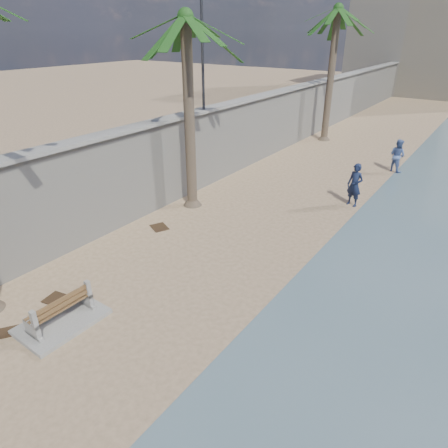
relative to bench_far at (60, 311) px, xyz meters
The scene contains 13 objects.
ground_plane 2.72m from the bench_far, 42.08° to the right, with size 140.00×140.00×0.00m, color tan.
seawall 18.53m from the bench_far, 99.98° to the left, with size 0.45×70.00×3.50m, color gray.
wall_cap 18.75m from the bench_far, 99.98° to the left, with size 0.80×70.00×0.12m, color gray.
end_building 50.63m from the bench_far, 90.00° to the left, with size 18.00×12.00×14.00m, color #B7AA93.
bench_far is the anchor object (origin of this frame).
palm_mid 10.66m from the bench_far, 104.73° to the left, with size 5.00×5.00×8.17m.
palm_back 23.13m from the bench_far, 94.65° to the left, with size 5.00×5.00×8.85m.
streetlight 12.36m from the bench_far, 106.93° to the left, with size 0.28×0.28×5.12m.
person_a 12.43m from the bench_far, 73.23° to the left, with size 0.77×0.52×2.13m, color #141D39.
person_b 18.12m from the bench_far, 77.53° to the left, with size 0.92×0.72×1.92m, color #5068A6.
debris_b 1.33m from the bench_far, 129.17° to the right, with size 0.51×0.41×0.03m, color #382616.
debris_c 5.80m from the bench_far, 107.68° to the left, with size 0.69×0.55×0.03m, color #382616.
debris_d 1.27m from the bench_far, 155.63° to the left, with size 0.56×0.45×0.03m, color #382616.
Camera 1 is at (6.12, -2.48, 6.90)m, focal length 32.00 mm.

